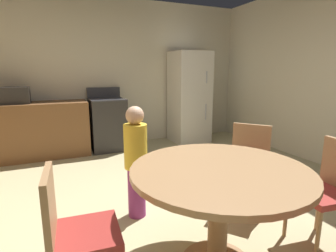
{
  "coord_description": "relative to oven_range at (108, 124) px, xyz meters",
  "views": [
    {
      "loc": [
        -1.03,
        -2.2,
        1.41
      ],
      "look_at": [
        0.19,
        0.64,
        0.77
      ],
      "focal_mm": 28.74,
      "sensor_mm": 36.0,
      "label": 1
    }
  ],
  "objects": [
    {
      "name": "chair_east",
      "position": [
        1.09,
        -3.45,
        0.03
      ],
      "size": [
        0.45,
        0.45,
        0.87
      ],
      "rotation": [
        0.0,
        0.0,
        3.01
      ],
      "color": "#9E754C",
      "rests_on": "ground"
    },
    {
      "name": "kitchen_counter",
      "position": [
        -1.35,
        -0.0,
        -0.02
      ],
      "size": [
        2.01,
        0.6,
        0.9
      ],
      "primitive_type": "cube",
      "color": "brown",
      "rests_on": "ground"
    },
    {
      "name": "dining_table",
      "position": [
        0.13,
        -3.32,
        0.14
      ],
      "size": [
        1.23,
        1.23,
        0.76
      ],
      "color": "#9E754C",
      "rests_on": "ground"
    },
    {
      "name": "ground_plane",
      "position": [
        0.15,
        -2.57,
        -0.47
      ],
      "size": [
        14.0,
        14.0,
        0.0
      ],
      "primitive_type": "plane",
      "color": "tan"
    },
    {
      "name": "chair_west",
      "position": [
        -0.83,
        -3.25,
        0.03
      ],
      "size": [
        0.43,
        0.43,
        0.87
      ],
      "rotation": [
        0.0,
        0.0,
        6.21
      ],
      "color": "#9E754C",
      "rests_on": "ground"
    },
    {
      "name": "chair_northeast",
      "position": [
        0.88,
        -2.72,
        0.03
      ],
      "size": [
        0.56,
        0.56,
        0.87
      ],
      "rotation": [
        0.0,
        0.0,
        3.82
      ],
      "color": "#9E754C",
      "rests_on": "ground"
    },
    {
      "name": "microwave",
      "position": [
        -1.42,
        -0.0,
        0.56
      ],
      "size": [
        0.44,
        0.32,
        0.26
      ],
      "primitive_type": "cube",
      "color": "#2D2B28",
      "rests_on": "kitchen_counter"
    },
    {
      "name": "wall_back",
      "position": [
        0.15,
        0.4,
        0.88
      ],
      "size": [
        5.62,
        0.12,
        2.7
      ],
      "primitive_type": "cube",
      "color": "beige",
      "rests_on": "ground"
    },
    {
      "name": "refrigerator",
      "position": [
        1.61,
        -0.05,
        0.41
      ],
      "size": [
        0.68,
        0.68,
        1.76
      ],
      "color": "silver",
      "rests_on": "ground"
    },
    {
      "name": "oven_range",
      "position": [
        0.0,
        0.0,
        0.0
      ],
      "size": [
        0.6,
        0.6,
        1.1
      ],
      "color": "#2D2B28",
      "rests_on": "ground"
    },
    {
      "name": "person_child",
      "position": [
        -0.2,
        -2.41,
        0.11
      ],
      "size": [
        0.28,
        0.28,
        1.09
      ],
      "rotation": [
        0.0,
        0.0,
        5.06
      ],
      "color": "#8C337A",
      "rests_on": "ground"
    }
  ]
}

